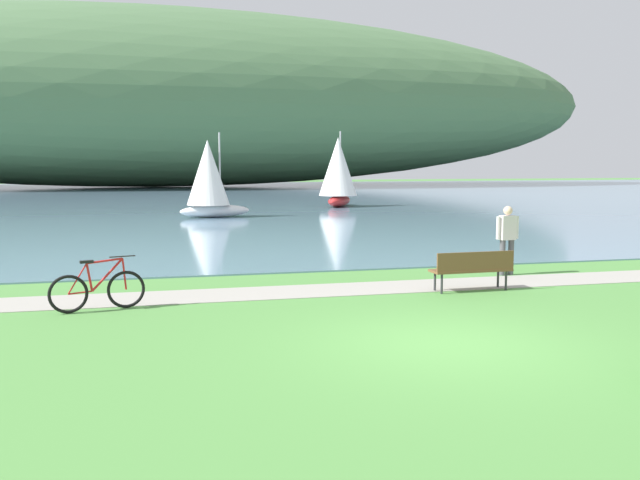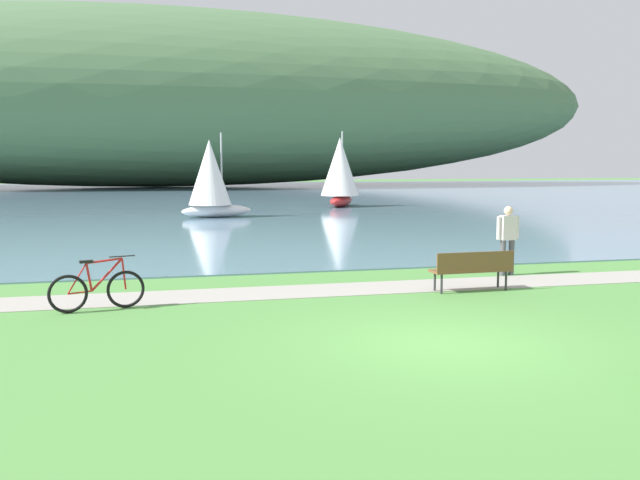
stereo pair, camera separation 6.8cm
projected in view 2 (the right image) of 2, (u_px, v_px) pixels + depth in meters
ground_plane at (444, 344)px, 10.57m from camera, size 200.00×200.00×0.00m
bay_water at (206, 197)px, 56.15m from camera, size 180.00×80.00×0.04m
distant_hillside at (153, 99)px, 77.85m from camera, size 107.30×28.00×19.89m
shoreline_path at (355, 289)px, 15.16m from camera, size 60.00×1.50×0.01m
park_bench_near_camera at (473, 268)px, 14.84m from camera, size 1.81×0.53×0.88m
bicycle_leaning_near_bench at (98, 290)px, 12.93m from camera, size 1.73×0.47×1.01m
person_at_shoreline at (508, 236)px, 16.94m from camera, size 0.61×0.24×1.71m
sailboat_nearest_to_shore at (211, 178)px, 34.39m from camera, size 3.73×2.51×4.23m
sailboat_mid_bay at (340, 171)px, 42.82m from camera, size 3.20×4.07×4.70m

